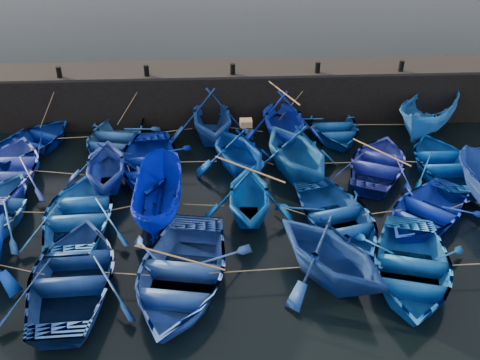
{
  "coord_description": "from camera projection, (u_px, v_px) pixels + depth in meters",
  "views": [
    {
      "loc": [
        -0.94,
        -14.35,
        11.42
      ],
      "look_at": [
        0.0,
        3.2,
        0.7
      ],
      "focal_mm": 40.0,
      "sensor_mm": 36.0,
      "label": 1
    }
  ],
  "objects": [
    {
      "name": "mooring_ropes",
      "position": [
        237.0,
        154.0,
        22.0
      ],
      "size": [
        18.21,
        11.52,
        2.1
      ],
      "color": "tan",
      "rests_on": "ground"
    },
    {
      "name": "bollard_2",
      "position": [
        233.0,
        69.0,
        24.91
      ],
      "size": [
        0.24,
        0.24,
        0.5
      ],
      "primitive_type": "cylinder",
      "color": "black",
      "rests_on": "quay_top"
    },
    {
      "name": "boat_24",
      "position": [
        411.0,
        267.0,
        16.48
      ],
      "size": [
        4.94,
        5.93,
        1.06
      ],
      "primitive_type": "imported",
      "rotation": [
        0.0,
        0.0,
        -0.28
      ],
      "color": "blue",
      "rests_on": "ground"
    },
    {
      "name": "boat_8",
      "position": [
        148.0,
        163.0,
        22.05
      ],
      "size": [
        4.02,
        5.42,
        1.08
      ],
      "primitive_type": "imported",
      "rotation": [
        0.0,
        0.0,
        0.06
      ],
      "color": "#061FA0",
      "rests_on": "ground"
    },
    {
      "name": "boat_4",
      "position": [
        334.0,
        126.0,
        25.14
      ],
      "size": [
        3.44,
        4.73,
        0.96
      ],
      "primitive_type": "imported",
      "rotation": [
        0.0,
        0.0,
        0.02
      ],
      "color": "navy",
      "rests_on": "ground"
    },
    {
      "name": "boat_21",
      "position": [
        75.0,
        273.0,
        16.2
      ],
      "size": [
        4.06,
        5.55,
        1.13
      ],
      "primitive_type": "imported",
      "rotation": [
        0.0,
        0.0,
        3.18
      ],
      "color": "navy",
      "rests_on": "ground"
    },
    {
      "name": "bollard_4",
      "position": [
        401.0,
        66.0,
        25.28
      ],
      "size": [
        0.24,
        0.24,
        0.5
      ],
      "primitive_type": "cylinder",
      "color": "black",
      "rests_on": "quay_top"
    },
    {
      "name": "boat_6",
      "position": [
        6.0,
        170.0,
        21.47
      ],
      "size": [
        3.95,
        5.51,
        1.14
      ],
      "primitive_type": "imported",
      "rotation": [
        0.0,
        0.0,
        3.14
      ],
      "color": "blue",
      "rests_on": "ground"
    },
    {
      "name": "boat_12",
      "position": [
        444.0,
        163.0,
        22.12
      ],
      "size": [
        3.59,
        4.99,
        1.03
      ],
      "primitive_type": "imported",
      "rotation": [
        0.0,
        0.0,
        3.13
      ],
      "color": "#0444A6",
      "rests_on": "ground"
    },
    {
      "name": "boat_22",
      "position": [
        180.0,
        273.0,
        16.16
      ],
      "size": [
        5.0,
        6.3,
        1.18
      ],
      "primitive_type": "imported",
      "rotation": [
        0.0,
        0.0,
        -0.18
      ],
      "color": "#2A51AA",
      "rests_on": "ground"
    },
    {
      "name": "quay_wall",
      "position": [
        232.0,
        94.0,
        26.52
      ],
      "size": [
        26.0,
        2.5,
        2.5
      ],
      "primitive_type": "cube",
      "color": "black",
      "rests_on": "ground"
    },
    {
      "name": "boat_3",
      "position": [
        282.0,
        118.0,
        24.23
      ],
      "size": [
        4.2,
        4.79,
        2.4
      ],
      "primitive_type": "imported",
      "rotation": [
        0.0,
        0.0,
        0.06
      ],
      "color": "#0F29C7",
      "rests_on": "ground"
    },
    {
      "name": "boat_23",
      "position": [
        330.0,
        252.0,
        16.19
      ],
      "size": [
        5.53,
        5.66,
        2.26
      ],
      "primitive_type": "imported",
      "rotation": [
        0.0,
        0.0,
        0.63
      ],
      "color": "navy",
      "rests_on": "ground"
    },
    {
      "name": "boat_16",
      "position": [
        249.0,
        194.0,
        19.13
      ],
      "size": [
        3.51,
        4.02,
        2.04
      ],
      "primitive_type": "imported",
      "rotation": [
        0.0,
        0.0,
        -0.05
      ],
      "color": "#074FB1",
      "rests_on": "ground"
    },
    {
      "name": "bollard_0",
      "position": [
        59.0,
        72.0,
        24.54
      ],
      "size": [
        0.24,
        0.24,
        0.5
      ],
      "primitive_type": "cylinder",
      "color": "black",
      "rests_on": "quay_top"
    },
    {
      "name": "bollard_1",
      "position": [
        146.0,
        71.0,
        24.73
      ],
      "size": [
        0.24,
        0.24,
        0.5
      ],
      "primitive_type": "cylinder",
      "color": "black",
      "rests_on": "quay_top"
    },
    {
      "name": "boat_1",
      "position": [
        114.0,
        137.0,
        24.16
      ],
      "size": [
        4.41,
        5.51,
        1.02
      ],
      "primitive_type": "imported",
      "rotation": [
        0.0,
        0.0,
        -0.2
      ],
      "color": "#215396",
      "rests_on": "ground"
    },
    {
      "name": "wooden_crate",
      "position": [
        246.0,
        123.0,
        21.3
      ],
      "size": [
        0.49,
        0.45,
        0.26
      ],
      "primitive_type": "cube",
      "color": "olive",
      "rests_on": "boat_9"
    },
    {
      "name": "boat_18",
      "position": [
        426.0,
        211.0,
        19.19
      ],
      "size": [
        5.64,
        5.63,
        0.96
      ],
      "primitive_type": "imported",
      "rotation": [
        0.0,
        0.0,
        -0.79
      ],
      "color": "#102FD5",
      "rests_on": "ground"
    },
    {
      "name": "loose_oars",
      "position": [
        281.0,
        159.0,
        19.97
      ],
      "size": [
        10.22,
        11.69,
        1.48
      ],
      "color": "#99724C",
      "rests_on": "ground"
    },
    {
      "name": "boat_5",
      "position": [
        429.0,
        115.0,
        24.96
      ],
      "size": [
        4.86,
        5.4,
        2.05
      ],
      "primitive_type": "imported",
      "rotation": [
        0.0,
        0.0,
        -0.67
      ],
      "color": "blue",
      "rests_on": "ground"
    },
    {
      "name": "boat_14",
      "position": [
        80.0,
        212.0,
        19.01
      ],
      "size": [
        3.87,
        5.26,
        1.06
      ],
      "primitive_type": "imported",
      "rotation": [
        0.0,
        0.0,
        3.18
      ],
      "color": "blue",
      "rests_on": "ground"
    },
    {
      "name": "quay_top",
      "position": [
        232.0,
        69.0,
        25.84
      ],
      "size": [
        26.0,
        2.5,
        0.12
      ],
      "primitive_type": "cube",
      "color": "black",
      "rests_on": "quay_wall"
    },
    {
      "name": "boat_15",
      "position": [
        157.0,
        197.0,
        19.22
      ],
      "size": [
        1.84,
        4.58,
        1.75
      ],
      "primitive_type": "imported",
      "rotation": [
        0.0,
        0.0,
        3.11
      ],
      "color": "#0011A7",
      "rests_on": "ground"
    },
    {
      "name": "boat_9",
      "position": [
        239.0,
        150.0,
        21.91
      ],
      "size": [
        4.78,
        5.09,
        2.15
      ],
      "primitive_type": "imported",
      "rotation": [
        0.0,
        0.0,
        3.52
      ],
      "color": "#00308D",
      "rests_on": "ground"
    },
    {
      "name": "boat_17",
      "position": [
        337.0,
        217.0,
        18.82
      ],
      "size": [
        4.65,
        5.65,
        1.02
      ],
      "primitive_type": "imported",
      "rotation": [
        0.0,
        0.0,
        0.26
      ],
      "color": "#0F4497",
      "rests_on": "ground"
    },
    {
      "name": "boat_0",
      "position": [
        33.0,
        141.0,
        23.91
      ],
      "size": [
        5.06,
        5.55,
        0.94
      ],
      "primitive_type": "imported",
      "rotation": [
        0.0,
        0.0,
        2.63
      ],
      "color": "navy",
      "rests_on": "ground"
    },
    {
      "name": "boat_7",
      "position": [
        106.0,
        164.0,
        20.99
      ],
      "size": [
        3.81,
        4.3,
        2.08
      ],
      "primitive_type": "imported",
      "rotation": [
        0.0,
        0.0,
        3.25
      ],
      "color": "navy",
      "rests_on": "ground"
    },
    {
      "name": "bollard_3",
      "position": [
        318.0,
        68.0,
        25.09
      ],
      "size": [
        0.24,
        0.24,
        0.5
      ],
      "primitive_type": "cylinder",
      "color": "black",
      "rests_on": "quay_top"
    },
    {
      "name": "boat_10",
      "position": [
        297.0,
        149.0,
        21.6
      ],
      "size": [
        5.27,
        5.68,
        2.45
      ],
      "primitive_type": "imported",
      "rotation": [
        0.0,
        0.0,
        3.46
      ],
      "color": "#0E4F92",
      "rests_on": "ground"
    },
    {
      "name": "ground",
      "position": [
        245.0,
        246.0,
        18.22
      ],
      "size": [
        120.0,
        120.0,
        0.0
      ],
      "primitive_type": "plane",
      "color": "black",
      "rests_on": "ground"
    },
    {
      "name": "boat_2",
      "position": [
        211.0,
        115.0,
        24.49
      ],
      "size": [
        4.27,
        4.85,
        2.42
      ],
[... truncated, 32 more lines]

